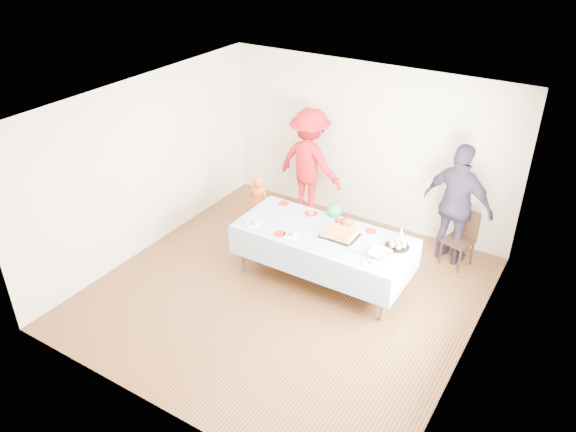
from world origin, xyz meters
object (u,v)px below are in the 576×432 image
object	(u,v)px
party_table	(323,236)
dining_chair	(462,235)
birthday_cake	(340,234)
adult_left	(310,163)

from	to	relation	value
party_table	dining_chair	bearing A→B (deg)	43.11
birthday_cake	dining_chair	size ratio (longest dim) A/B	0.56
adult_left	birthday_cake	bearing A→B (deg)	137.96
birthday_cake	party_table	bearing A→B (deg)	-170.16
party_table	birthday_cake	size ratio (longest dim) A/B	5.03
party_table	birthday_cake	world-z (taller)	birthday_cake
party_table	adult_left	bearing A→B (deg)	125.37
party_table	birthday_cake	xyz separation A→B (m)	(0.23, 0.04, 0.10)
party_table	adult_left	distance (m)	2.04
party_table	adult_left	world-z (taller)	adult_left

